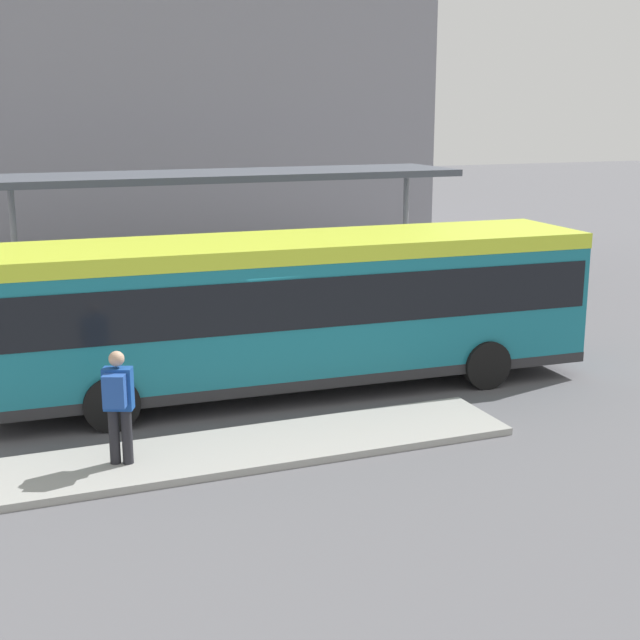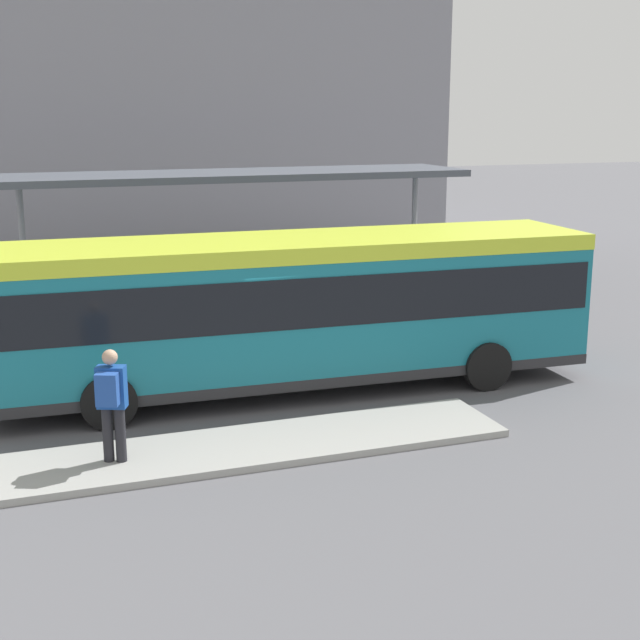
{
  "view_description": "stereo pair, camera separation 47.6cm",
  "coord_description": "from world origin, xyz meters",
  "px_view_note": "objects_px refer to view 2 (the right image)",
  "views": [
    {
      "loc": [
        -5.66,
        -15.79,
        5.4
      ],
      "look_at": [
        0.58,
        0.0,
        1.34
      ],
      "focal_mm": 50.0,
      "sensor_mm": 36.0,
      "label": 1
    },
    {
      "loc": [
        -5.22,
        -15.96,
        5.4
      ],
      "look_at": [
        0.58,
        0.0,
        1.34
      ],
      "focal_mm": 50.0,
      "sensor_mm": 36.0,
      "label": 2
    }
  ],
  "objects_px": {
    "bicycle_blue": "(497,281)",
    "potted_planter_near_shelter": "(237,303)",
    "bicycle_black": "(540,293)",
    "bicycle_white": "(529,288)",
    "city_bus": "(292,302)",
    "pedestrian_waiting": "(111,399)",
    "bicycle_orange": "(506,286)"
  },
  "relations": [
    {
      "from": "bicycle_white",
      "to": "bicycle_blue",
      "type": "relative_size",
      "value": 1.03
    },
    {
      "from": "city_bus",
      "to": "bicycle_blue",
      "type": "height_order",
      "value": "city_bus"
    },
    {
      "from": "bicycle_orange",
      "to": "bicycle_blue",
      "type": "height_order",
      "value": "bicycle_blue"
    },
    {
      "from": "city_bus",
      "to": "bicycle_orange",
      "type": "distance_m",
      "value": 10.66
    },
    {
      "from": "bicycle_black",
      "to": "pedestrian_waiting",
      "type": "bearing_deg",
      "value": -56.1
    },
    {
      "from": "city_bus",
      "to": "bicycle_orange",
      "type": "bearing_deg",
      "value": 38.03
    },
    {
      "from": "pedestrian_waiting",
      "to": "bicycle_white",
      "type": "distance_m",
      "value": 15.3
    },
    {
      "from": "city_bus",
      "to": "bicycle_white",
      "type": "relative_size",
      "value": 7.14
    },
    {
      "from": "bicycle_black",
      "to": "bicycle_orange",
      "type": "height_order",
      "value": "bicycle_black"
    },
    {
      "from": "pedestrian_waiting",
      "to": "bicycle_orange",
      "type": "height_order",
      "value": "pedestrian_waiting"
    },
    {
      "from": "city_bus",
      "to": "pedestrian_waiting",
      "type": "bearing_deg",
      "value": -140.34
    },
    {
      "from": "bicycle_orange",
      "to": "bicycle_white",
      "type": "bearing_deg",
      "value": -154.82
    },
    {
      "from": "bicycle_black",
      "to": "bicycle_orange",
      "type": "xyz_separation_m",
      "value": [
        -0.27,
        1.34,
        -0.04
      ]
    },
    {
      "from": "city_bus",
      "to": "bicycle_blue",
      "type": "distance_m",
      "value": 11.14
    },
    {
      "from": "city_bus",
      "to": "bicycle_orange",
      "type": "height_order",
      "value": "city_bus"
    },
    {
      "from": "pedestrian_waiting",
      "to": "city_bus",
      "type": "bearing_deg",
      "value": -30.25
    },
    {
      "from": "pedestrian_waiting",
      "to": "bicycle_white",
      "type": "relative_size",
      "value": 1.07
    },
    {
      "from": "city_bus",
      "to": "bicycle_blue",
      "type": "relative_size",
      "value": 7.33
    },
    {
      "from": "city_bus",
      "to": "bicycle_black",
      "type": "xyz_separation_m",
      "value": [
        8.86,
        4.82,
        -1.38
      ]
    },
    {
      "from": "bicycle_white",
      "to": "bicycle_blue",
      "type": "height_order",
      "value": "bicycle_white"
    },
    {
      "from": "city_bus",
      "to": "pedestrian_waiting",
      "type": "height_order",
      "value": "city_bus"
    },
    {
      "from": "city_bus",
      "to": "bicycle_blue",
      "type": "bearing_deg",
      "value": 40.54
    },
    {
      "from": "bicycle_black",
      "to": "bicycle_blue",
      "type": "bearing_deg",
      "value": -172.8
    },
    {
      "from": "pedestrian_waiting",
      "to": "bicycle_black",
      "type": "bearing_deg",
      "value": -36.16
    },
    {
      "from": "bicycle_black",
      "to": "bicycle_white",
      "type": "bearing_deg",
      "value": 175.32
    },
    {
      "from": "bicycle_white",
      "to": "bicycle_blue",
      "type": "bearing_deg",
      "value": -161.74
    },
    {
      "from": "bicycle_blue",
      "to": "potted_planter_near_shelter",
      "type": "bearing_deg",
      "value": -82.57
    },
    {
      "from": "city_bus",
      "to": "pedestrian_waiting",
      "type": "relative_size",
      "value": 6.66
    },
    {
      "from": "pedestrian_waiting",
      "to": "bicycle_blue",
      "type": "distance_m",
      "value": 15.88
    },
    {
      "from": "pedestrian_waiting",
      "to": "bicycle_black",
      "type": "relative_size",
      "value": 1.03
    },
    {
      "from": "potted_planter_near_shelter",
      "to": "bicycle_blue",
      "type": "bearing_deg",
      "value": 11.73
    },
    {
      "from": "city_bus",
      "to": "pedestrian_waiting",
      "type": "xyz_separation_m",
      "value": [
        -3.83,
        -2.91,
        -0.62
      ]
    }
  ]
}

